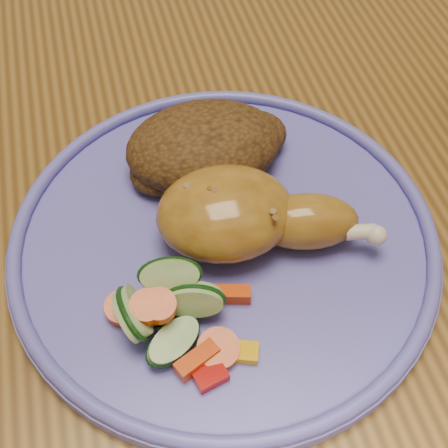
# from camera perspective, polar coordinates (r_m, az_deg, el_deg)

# --- Properties ---
(ground) EXTENTS (4.00, 4.00, 0.00)m
(ground) POSITION_cam_1_polar(r_m,az_deg,el_deg) (1.17, -0.69, -19.07)
(ground) COLOR #4F361B
(ground) RESTS_ON ground
(dining_table) EXTENTS (0.90, 1.40, 0.75)m
(dining_table) POSITION_cam_1_polar(r_m,az_deg,el_deg) (0.57, -1.33, 2.26)
(dining_table) COLOR brown
(dining_table) RESTS_ON ground
(plate) EXTENTS (0.30, 0.30, 0.01)m
(plate) POSITION_cam_1_polar(r_m,az_deg,el_deg) (0.43, 0.00, -1.68)
(plate) COLOR #5854B6
(plate) RESTS_ON dining_table
(plate_rim) EXTENTS (0.29, 0.29, 0.01)m
(plate_rim) POSITION_cam_1_polar(r_m,az_deg,el_deg) (0.43, 0.00, -0.82)
(plate_rim) COLOR #5854B6
(plate_rim) RESTS_ON plate
(chicken_leg) EXTENTS (0.15, 0.09, 0.05)m
(chicken_leg) POSITION_cam_1_polar(r_m,az_deg,el_deg) (0.41, 1.93, 0.83)
(chicken_leg) COLOR #9D6E20
(chicken_leg) RESTS_ON plate
(rice_pilaf) EXTENTS (0.12, 0.08, 0.05)m
(rice_pilaf) POSITION_cam_1_polar(r_m,az_deg,el_deg) (0.46, -1.59, 7.10)
(rice_pilaf) COLOR #4F3213
(rice_pilaf) RESTS_ON plate
(vegetable_pile) EXTENTS (0.09, 0.09, 0.04)m
(vegetable_pile) POSITION_cam_1_polar(r_m,az_deg,el_deg) (0.38, -5.01, -8.11)
(vegetable_pile) COLOR #A50A05
(vegetable_pile) RESTS_ON plate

